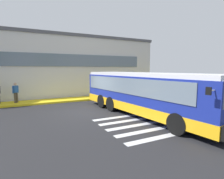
% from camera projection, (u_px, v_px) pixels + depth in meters
% --- Properties ---
extents(ground_plane, '(80.00, 90.00, 0.02)m').
position_uv_depth(ground_plane, '(84.00, 111.00, 12.20)').
color(ground_plane, '#232326').
rests_on(ground_plane, ground).
extents(bay_paint_stripes, '(4.40, 3.96, 0.01)m').
position_uv_depth(bay_paint_stripes, '(143.00, 124.00, 9.35)').
color(bay_paint_stripes, silver).
rests_on(bay_paint_stripes, ground).
extents(terminal_building, '(22.72, 13.80, 6.48)m').
position_uv_depth(terminal_building, '(50.00, 67.00, 21.86)').
color(terminal_building, silver).
rests_on(terminal_building, ground).
extents(boarding_curb, '(24.92, 2.00, 0.15)m').
position_uv_depth(boarding_curb, '(68.00, 100.00, 16.46)').
color(boarding_curb, yellow).
rests_on(boarding_curb, ground).
extents(bus_main_foreground, '(3.79, 11.12, 2.70)m').
position_uv_depth(bus_main_foreground, '(144.00, 94.00, 11.13)').
color(bus_main_foreground, navy).
rests_on(bus_main_foreground, ground).
extents(passenger_by_doorway, '(0.45, 0.44, 1.68)m').
position_uv_depth(passenger_by_doorway, '(16.00, 92.00, 14.48)').
color(passenger_by_doorway, '#4C4233').
rests_on(passenger_by_doorway, boarding_curb).
extents(safety_bollard_yellow, '(0.18, 0.18, 0.90)m').
position_uv_depth(safety_bollard_yellow, '(97.00, 96.00, 16.40)').
color(safety_bollard_yellow, yellow).
rests_on(safety_bollard_yellow, ground).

